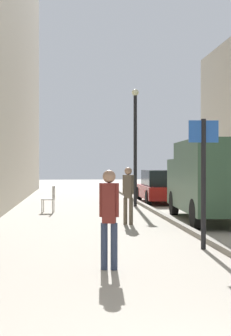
{
  "coord_description": "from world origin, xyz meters",
  "views": [
    {
      "loc": [
        -1.38,
        -2.5,
        1.68
      ],
      "look_at": [
        0.2,
        14.24,
        1.57
      ],
      "focal_mm": 51.14,
      "sensor_mm": 36.0,
      "label": 1
    }
  ],
  "objects_px": {
    "pedestrian_main_foreground": "(128,192)",
    "parked_car": "(162,187)",
    "street_sign_post": "(203,172)",
    "lamp_post": "(135,139)",
    "cafe_chair_near_window": "(50,197)",
    "pedestrian_mid_block": "(109,212)",
    "delivery_van": "(213,178)"
  },
  "relations": [
    {
      "from": "pedestrian_main_foreground",
      "to": "parked_car",
      "type": "distance_m",
      "value": 7.99
    },
    {
      "from": "delivery_van",
      "to": "lamp_post",
      "type": "height_order",
      "value": "lamp_post"
    },
    {
      "from": "pedestrian_main_foreground",
      "to": "cafe_chair_near_window",
      "type": "xyz_separation_m",
      "value": [
        -2.32,
        3.66,
        -0.39
      ]
    },
    {
      "from": "pedestrian_mid_block",
      "to": "cafe_chair_near_window",
      "type": "height_order",
      "value": "pedestrian_mid_block"
    },
    {
      "from": "pedestrian_main_foreground",
      "to": "street_sign_post",
      "type": "xyz_separation_m",
      "value": [
        1.03,
        -4.01,
        0.61
      ]
    },
    {
      "from": "cafe_chair_near_window",
      "to": "delivery_van",
      "type": "bearing_deg",
      "value": -115.99
    },
    {
      "from": "pedestrian_mid_block",
      "to": "cafe_chair_near_window",
      "type": "distance_m",
      "value": 9.47
    },
    {
      "from": "parked_car",
      "to": "street_sign_post",
      "type": "xyz_separation_m",
      "value": [
        -1.4,
        -11.62,
        0.83
      ]
    },
    {
      "from": "delivery_van",
      "to": "street_sign_post",
      "type": "distance_m",
      "value": 4.88
    },
    {
      "from": "lamp_post",
      "to": "parked_car",
      "type": "bearing_deg",
      "value": 50.25
    },
    {
      "from": "street_sign_post",
      "to": "lamp_post",
      "type": "relative_size",
      "value": 0.55
    },
    {
      "from": "delivery_van",
      "to": "cafe_chair_near_window",
      "type": "relative_size",
      "value": 5.61
    },
    {
      "from": "pedestrian_main_foreground",
      "to": "delivery_van",
      "type": "bearing_deg",
      "value": -150.94
    },
    {
      "from": "lamp_post",
      "to": "street_sign_post",
      "type": "bearing_deg",
      "value": -89.87
    },
    {
      "from": "pedestrian_main_foreground",
      "to": "street_sign_post",
      "type": "bearing_deg",
      "value": 120.73
    },
    {
      "from": "pedestrian_mid_block",
      "to": "pedestrian_main_foreground",
      "type": "bearing_deg",
      "value": 91.93
    },
    {
      "from": "parked_car",
      "to": "cafe_chair_near_window",
      "type": "height_order",
      "value": "parked_car"
    },
    {
      "from": "pedestrian_mid_block",
      "to": "cafe_chair_near_window",
      "type": "xyz_separation_m",
      "value": [
        -1.32,
        9.37,
        -0.38
      ]
    },
    {
      "from": "pedestrian_mid_block",
      "to": "delivery_van",
      "type": "bearing_deg",
      "value": 71.93
    },
    {
      "from": "parked_car",
      "to": "cafe_chair_near_window",
      "type": "relative_size",
      "value": 4.49
    },
    {
      "from": "pedestrian_main_foreground",
      "to": "street_sign_post",
      "type": "relative_size",
      "value": 0.62
    },
    {
      "from": "lamp_post",
      "to": "cafe_chair_near_window",
      "type": "distance_m",
      "value": 4.56
    },
    {
      "from": "lamp_post",
      "to": "cafe_chair_near_window",
      "type": "height_order",
      "value": "lamp_post"
    },
    {
      "from": "delivery_van",
      "to": "street_sign_post",
      "type": "height_order",
      "value": "street_sign_post"
    },
    {
      "from": "pedestrian_mid_block",
      "to": "street_sign_post",
      "type": "height_order",
      "value": "street_sign_post"
    },
    {
      "from": "street_sign_post",
      "to": "lamp_post",
      "type": "distance_m",
      "value": 9.97
    },
    {
      "from": "pedestrian_main_foreground",
      "to": "delivery_van",
      "type": "xyz_separation_m",
      "value": [
        2.63,
        0.59,
        0.35
      ]
    },
    {
      "from": "pedestrian_mid_block",
      "to": "street_sign_post",
      "type": "xyz_separation_m",
      "value": [
        2.03,
        1.69,
        0.62
      ]
    },
    {
      "from": "street_sign_post",
      "to": "lamp_post",
      "type": "xyz_separation_m",
      "value": [
        -0.02,
        9.91,
        1.18
      ]
    },
    {
      "from": "delivery_van",
      "to": "parked_car",
      "type": "distance_m",
      "value": 7.04
    },
    {
      "from": "parked_car",
      "to": "cafe_chair_near_window",
      "type": "bearing_deg",
      "value": -139.7
    },
    {
      "from": "street_sign_post",
      "to": "cafe_chair_near_window",
      "type": "xyz_separation_m",
      "value": [
        -3.35,
        7.68,
        -1.0
      ]
    }
  ]
}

